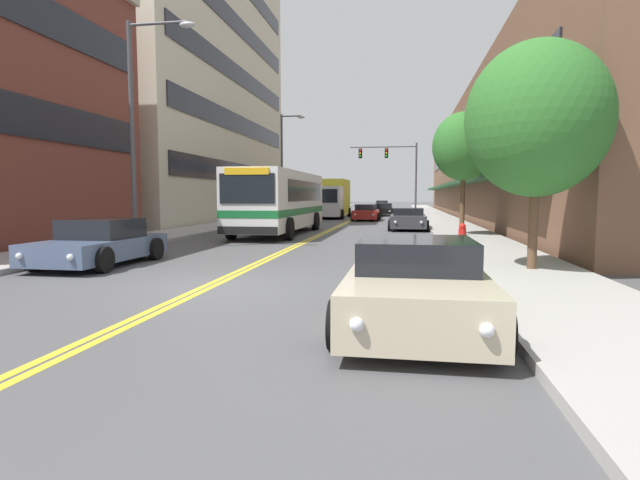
{
  "coord_description": "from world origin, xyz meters",
  "views": [
    {
      "loc": [
        4.08,
        -10.03,
        1.92
      ],
      "look_at": [
        -0.11,
        14.97,
        -0.32
      ],
      "focal_mm": 28.0,
      "sensor_mm": 36.0,
      "label": 1
    }
  ],
  "objects_px": {
    "car_red_moving_lead": "(366,213)",
    "street_lamp_left_near": "(141,115)",
    "street_lamp_left_far": "(285,159)",
    "fire_hydrant": "(462,237)",
    "street_tree_right_mid": "(464,147)",
    "car_black_moving_second": "(384,210)",
    "car_silver_moving_third": "(382,206)",
    "car_dark_grey_parked_right_mid": "(408,219)",
    "car_champagne_parked_right_foreground": "(416,286)",
    "car_slate_blue_parked_left_mid": "(100,244)",
    "box_truck": "(332,198)",
    "city_bus": "(281,199)",
    "car_navy_parked_left_near": "(298,213)",
    "traffic_signal_mast": "(394,164)",
    "street_tree_right_near": "(537,120)"
  },
  "relations": [
    {
      "from": "car_champagne_parked_right_foreground",
      "to": "city_bus",
      "type": "bearing_deg",
      "value": 110.12
    },
    {
      "from": "car_silver_moving_third",
      "to": "traffic_signal_mast",
      "type": "height_order",
      "value": "traffic_signal_mast"
    },
    {
      "from": "car_red_moving_lead",
      "to": "car_silver_moving_third",
      "type": "distance_m",
      "value": 29.88
    },
    {
      "from": "street_lamp_left_near",
      "to": "car_silver_moving_third",
      "type": "bearing_deg",
      "value": 83.41
    },
    {
      "from": "street_lamp_left_near",
      "to": "fire_hydrant",
      "type": "height_order",
      "value": "street_lamp_left_near"
    },
    {
      "from": "car_navy_parked_left_near",
      "to": "car_slate_blue_parked_left_mid",
      "type": "distance_m",
      "value": 26.3
    },
    {
      "from": "car_black_moving_second",
      "to": "car_silver_moving_third",
      "type": "distance_m",
      "value": 20.07
    },
    {
      "from": "car_navy_parked_left_near",
      "to": "street_tree_right_near",
      "type": "distance_m",
      "value": 28.71
    },
    {
      "from": "car_slate_blue_parked_left_mid",
      "to": "street_tree_right_mid",
      "type": "xyz_separation_m",
      "value": [
        11.01,
        11.0,
        3.56
      ]
    },
    {
      "from": "car_navy_parked_left_near",
      "to": "box_truck",
      "type": "bearing_deg",
      "value": 64.79
    },
    {
      "from": "fire_hydrant",
      "to": "street_tree_right_mid",
      "type": "bearing_deg",
      "value": 83.75
    },
    {
      "from": "car_red_moving_lead",
      "to": "street_lamp_left_near",
      "type": "distance_m",
      "value": 24.06
    },
    {
      "from": "street_lamp_left_far",
      "to": "car_red_moving_lead",
      "type": "bearing_deg",
      "value": 10.82
    },
    {
      "from": "car_dark_grey_parked_right_mid",
      "to": "box_truck",
      "type": "xyz_separation_m",
      "value": [
        -6.46,
        14.75,
        1.12
      ]
    },
    {
      "from": "box_truck",
      "to": "street_lamp_left_far",
      "type": "relative_size",
      "value": 0.95
    },
    {
      "from": "car_slate_blue_parked_left_mid",
      "to": "car_champagne_parked_right_foreground",
      "type": "height_order",
      "value": "car_champagne_parked_right_foreground"
    },
    {
      "from": "traffic_signal_mast",
      "to": "street_lamp_left_near",
      "type": "xyz_separation_m",
      "value": [
        -8.05,
        -32.6,
        -0.25
      ]
    },
    {
      "from": "car_slate_blue_parked_left_mid",
      "to": "box_truck",
      "type": "xyz_separation_m",
      "value": [
        2.15,
        30.85,
        1.12
      ]
    },
    {
      "from": "car_slate_blue_parked_left_mid",
      "to": "street_tree_right_mid",
      "type": "bearing_deg",
      "value": 44.98
    },
    {
      "from": "car_champagne_parked_right_foreground",
      "to": "car_navy_parked_left_near",
      "type": "bearing_deg",
      "value": 105.15
    },
    {
      "from": "car_red_moving_lead",
      "to": "street_lamp_left_near",
      "type": "relative_size",
      "value": 0.53
    },
    {
      "from": "box_truck",
      "to": "street_tree_right_mid",
      "type": "relative_size",
      "value": 1.39
    },
    {
      "from": "car_slate_blue_parked_left_mid",
      "to": "fire_hydrant",
      "type": "height_order",
      "value": "car_slate_blue_parked_left_mid"
    },
    {
      "from": "street_tree_right_near",
      "to": "car_slate_blue_parked_left_mid",
      "type": "bearing_deg",
      "value": -179.21
    },
    {
      "from": "car_dark_grey_parked_right_mid",
      "to": "city_bus",
      "type": "bearing_deg",
      "value": -149.33
    },
    {
      "from": "car_champagne_parked_right_foreground",
      "to": "car_red_moving_lead",
      "type": "bearing_deg",
      "value": 95.56
    },
    {
      "from": "car_silver_moving_third",
      "to": "box_truck",
      "type": "height_order",
      "value": "box_truck"
    },
    {
      "from": "city_bus",
      "to": "car_navy_parked_left_near",
      "type": "bearing_deg",
      "value": 98.61
    },
    {
      "from": "car_black_moving_second",
      "to": "street_lamp_left_near",
      "type": "distance_m",
      "value": 33.76
    },
    {
      "from": "car_navy_parked_left_near",
      "to": "car_dark_grey_parked_right_mid",
      "type": "height_order",
      "value": "same"
    },
    {
      "from": "street_lamp_left_far",
      "to": "street_lamp_left_near",
      "type": "bearing_deg",
      "value": -89.7
    },
    {
      "from": "street_tree_right_near",
      "to": "car_dark_grey_parked_right_mid",
      "type": "bearing_deg",
      "value": 100.17
    },
    {
      "from": "car_champagne_parked_right_foreground",
      "to": "fire_hydrant",
      "type": "xyz_separation_m",
      "value": [
        1.67,
        9.08,
        -0.0
      ]
    },
    {
      "from": "street_lamp_left_far",
      "to": "city_bus",
      "type": "bearing_deg",
      "value": -77.43
    },
    {
      "from": "car_black_moving_second",
      "to": "street_tree_right_mid",
      "type": "distance_m",
      "value": 26.06
    },
    {
      "from": "car_red_moving_lead",
      "to": "fire_hydrant",
      "type": "relative_size",
      "value": 4.65
    },
    {
      "from": "city_bus",
      "to": "car_red_moving_lead",
      "type": "height_order",
      "value": "city_bus"
    },
    {
      "from": "car_red_moving_lead",
      "to": "street_tree_right_mid",
      "type": "relative_size",
      "value": 0.76
    },
    {
      "from": "car_slate_blue_parked_left_mid",
      "to": "box_truck",
      "type": "distance_m",
      "value": 30.94
    },
    {
      "from": "car_champagne_parked_right_foreground",
      "to": "car_red_moving_lead",
      "type": "height_order",
      "value": "car_champagne_parked_right_foreground"
    },
    {
      "from": "city_bus",
      "to": "car_navy_parked_left_near",
      "type": "relative_size",
      "value": 2.46
    },
    {
      "from": "car_dark_grey_parked_right_mid",
      "to": "street_tree_right_mid",
      "type": "distance_m",
      "value": 6.67
    },
    {
      "from": "car_slate_blue_parked_left_mid",
      "to": "street_lamp_left_near",
      "type": "distance_m",
      "value": 5.56
    },
    {
      "from": "car_red_moving_lead",
      "to": "street_lamp_left_far",
      "type": "bearing_deg",
      "value": -169.18
    },
    {
      "from": "box_truck",
      "to": "car_slate_blue_parked_left_mid",
      "type": "bearing_deg",
      "value": -93.99
    },
    {
      "from": "fire_hydrant",
      "to": "car_navy_parked_left_near",
      "type": "bearing_deg",
      "value": 114.44
    },
    {
      "from": "car_silver_moving_third",
      "to": "street_lamp_left_far",
      "type": "bearing_deg",
      "value": -101.3
    },
    {
      "from": "car_silver_moving_third",
      "to": "street_tree_right_near",
      "type": "relative_size",
      "value": 0.8
    },
    {
      "from": "car_dark_grey_parked_right_mid",
      "to": "car_silver_moving_third",
      "type": "bearing_deg",
      "value": 94.52
    },
    {
      "from": "street_lamp_left_far",
      "to": "street_tree_right_near",
      "type": "bearing_deg",
      "value": -64.07
    }
  ]
}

